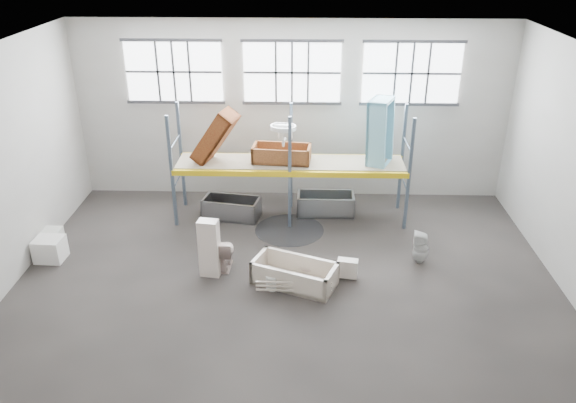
{
  "coord_description": "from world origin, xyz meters",
  "views": [
    {
      "loc": [
        0.37,
        -10.27,
        7.08
      ],
      "look_at": [
        0.0,
        1.5,
        1.4
      ],
      "focal_mm": 35.34,
      "sensor_mm": 36.0,
      "label": 1
    }
  ],
  "objects_px": {
    "toilet_white": "(421,248)",
    "bucket": "(272,282)",
    "carton_near": "(50,249)",
    "rust_tub_flat": "(282,153)",
    "toilet_beige": "(225,252)",
    "bathtub_beige": "(294,273)",
    "steel_tub_right": "(326,204)",
    "steel_tub_left": "(232,208)",
    "blue_tub_upright": "(380,133)",
    "cistern_tall": "(209,248)"
  },
  "relations": [
    {
      "from": "blue_tub_upright",
      "to": "bucket",
      "type": "distance_m",
      "value": 4.9
    },
    {
      "from": "bathtub_beige",
      "to": "bucket",
      "type": "xyz_separation_m",
      "value": [
        -0.48,
        -0.2,
        -0.11
      ]
    },
    {
      "from": "toilet_white",
      "to": "bucket",
      "type": "bearing_deg",
      "value": -61.16
    },
    {
      "from": "toilet_beige",
      "to": "toilet_white",
      "type": "bearing_deg",
      "value": -173.7
    },
    {
      "from": "bathtub_beige",
      "to": "rust_tub_flat",
      "type": "xyz_separation_m",
      "value": [
        -0.41,
        3.27,
        1.55
      ]
    },
    {
      "from": "bathtub_beige",
      "to": "blue_tub_upright",
      "type": "bearing_deg",
      "value": 79.33
    },
    {
      "from": "rust_tub_flat",
      "to": "blue_tub_upright",
      "type": "relative_size",
      "value": 0.85
    },
    {
      "from": "steel_tub_right",
      "to": "carton_near",
      "type": "relative_size",
      "value": 2.39
    },
    {
      "from": "toilet_beige",
      "to": "carton_near",
      "type": "distance_m",
      "value": 4.17
    },
    {
      "from": "steel_tub_right",
      "to": "toilet_beige",
      "type": "bearing_deg",
      "value": -130.09
    },
    {
      "from": "toilet_beige",
      "to": "bucket",
      "type": "bearing_deg",
      "value": 145.74
    },
    {
      "from": "rust_tub_flat",
      "to": "toilet_white",
      "type": "bearing_deg",
      "value": -34.49
    },
    {
      "from": "steel_tub_left",
      "to": "carton_near",
      "type": "xyz_separation_m",
      "value": [
        -4.02,
        -2.32,
        0.0
      ]
    },
    {
      "from": "toilet_beige",
      "to": "steel_tub_right",
      "type": "distance_m",
      "value": 3.73
    },
    {
      "from": "toilet_beige",
      "to": "steel_tub_right",
      "type": "relative_size",
      "value": 0.51
    },
    {
      "from": "cistern_tall",
      "to": "rust_tub_flat",
      "type": "distance_m",
      "value": 3.5
    },
    {
      "from": "steel_tub_left",
      "to": "bucket",
      "type": "xyz_separation_m",
      "value": [
        1.29,
        -3.36,
        -0.12
      ]
    },
    {
      "from": "bucket",
      "to": "toilet_beige",
      "type": "bearing_deg",
      "value": 143.86
    },
    {
      "from": "toilet_beige",
      "to": "cistern_tall",
      "type": "bearing_deg",
      "value": 50.22
    },
    {
      "from": "blue_tub_upright",
      "to": "carton_near",
      "type": "xyz_separation_m",
      "value": [
        -7.89,
        -2.46,
        -2.12
      ]
    },
    {
      "from": "blue_tub_upright",
      "to": "toilet_white",
      "type": "bearing_deg",
      "value": -70.62
    },
    {
      "from": "cistern_tall",
      "to": "steel_tub_left",
      "type": "xyz_separation_m",
      "value": [
        0.13,
        2.84,
        -0.41
      ]
    },
    {
      "from": "toilet_white",
      "to": "bucket",
      "type": "distance_m",
      "value": 3.61
    },
    {
      "from": "rust_tub_flat",
      "to": "carton_near",
      "type": "bearing_deg",
      "value": -155.68
    },
    {
      "from": "cistern_tall",
      "to": "bathtub_beige",
      "type": "bearing_deg",
      "value": -1.52
    },
    {
      "from": "cistern_tall",
      "to": "toilet_white",
      "type": "xyz_separation_m",
      "value": [
        4.82,
        0.67,
        -0.29
      ]
    },
    {
      "from": "toilet_white",
      "to": "rust_tub_flat",
      "type": "relative_size",
      "value": 0.53
    },
    {
      "from": "cistern_tall",
      "to": "toilet_white",
      "type": "height_order",
      "value": "cistern_tall"
    },
    {
      "from": "steel_tub_right",
      "to": "bucket",
      "type": "xyz_separation_m",
      "value": [
        -1.26,
        -3.68,
        -0.12
      ]
    },
    {
      "from": "bucket",
      "to": "carton_near",
      "type": "bearing_deg",
      "value": 168.87
    },
    {
      "from": "carton_near",
      "to": "rust_tub_flat",
      "type": "bearing_deg",
      "value": 24.32
    },
    {
      "from": "steel_tub_right",
      "to": "carton_near",
      "type": "xyz_separation_m",
      "value": [
        -6.57,
        -2.64,
        -0.01
      ]
    },
    {
      "from": "cistern_tall",
      "to": "steel_tub_left",
      "type": "distance_m",
      "value": 2.87
    },
    {
      "from": "toilet_white",
      "to": "carton_near",
      "type": "bearing_deg",
      "value": -79.47
    },
    {
      "from": "steel_tub_right",
      "to": "blue_tub_upright",
      "type": "bearing_deg",
      "value": -7.55
    },
    {
      "from": "toilet_beige",
      "to": "carton_near",
      "type": "relative_size",
      "value": 1.22
    },
    {
      "from": "toilet_beige",
      "to": "toilet_white",
      "type": "height_order",
      "value": "same"
    },
    {
      "from": "bathtub_beige",
      "to": "toilet_white",
      "type": "relative_size",
      "value": 2.29
    },
    {
      "from": "steel_tub_left",
      "to": "rust_tub_flat",
      "type": "distance_m",
      "value": 2.06
    },
    {
      "from": "bathtub_beige",
      "to": "rust_tub_flat",
      "type": "relative_size",
      "value": 1.21
    },
    {
      "from": "cistern_tall",
      "to": "bucket",
      "type": "relative_size",
      "value": 4.3
    },
    {
      "from": "rust_tub_flat",
      "to": "bucket",
      "type": "distance_m",
      "value": 3.85
    },
    {
      "from": "cistern_tall",
      "to": "bucket",
      "type": "xyz_separation_m",
      "value": [
        1.42,
        -0.52,
        -0.52
      ]
    },
    {
      "from": "steel_tub_left",
      "to": "steel_tub_right",
      "type": "height_order",
      "value": "steel_tub_right"
    },
    {
      "from": "blue_tub_upright",
      "to": "toilet_beige",
      "type": "bearing_deg",
      "value": -144.31
    },
    {
      "from": "toilet_white",
      "to": "blue_tub_upright",
      "type": "relative_size",
      "value": 0.45
    },
    {
      "from": "toilet_beige",
      "to": "steel_tub_left",
      "type": "height_order",
      "value": "toilet_beige"
    },
    {
      "from": "bucket",
      "to": "toilet_white",
      "type": "bearing_deg",
      "value": 19.23
    },
    {
      "from": "steel_tub_left",
      "to": "toilet_beige",
      "type": "bearing_deg",
      "value": -86.61
    },
    {
      "from": "toilet_white",
      "to": "steel_tub_right",
      "type": "distance_m",
      "value": 3.29
    }
  ]
}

